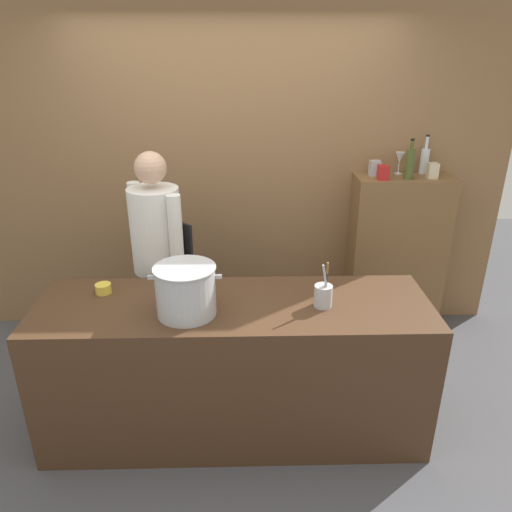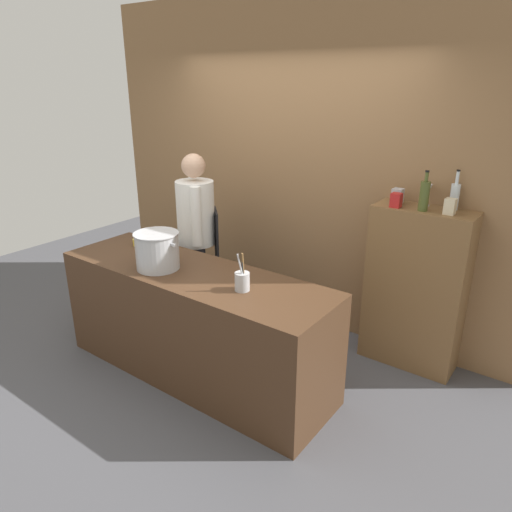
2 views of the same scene
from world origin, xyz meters
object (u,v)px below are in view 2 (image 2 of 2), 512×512
(chef, at_px, (197,230))
(wine_bottle_olive, at_px, (424,195))
(utensil_crock, at_px, (242,281))
(wine_glass_short, at_px, (427,190))
(butter_jar, at_px, (138,242))
(wine_bottle_clear, at_px, (455,196))
(stockpot_large, at_px, (157,251))
(spice_tin_silver, at_px, (397,196))
(spice_tin_red, at_px, (396,200))
(spice_tin_cream, at_px, (450,206))

(chef, distance_m, wine_bottle_olive, 1.98)
(utensil_crock, relative_size, wine_glass_short, 1.63)
(butter_jar, bearing_deg, utensil_crock, -8.56)
(butter_jar, xyz_separation_m, wine_glass_short, (2.08, 1.13, 0.53))
(wine_bottle_clear, bearing_deg, chef, -161.57)
(wine_bottle_clear, xyz_separation_m, wine_glass_short, (-0.20, -0.01, 0.01))
(wine_bottle_clear, bearing_deg, stockpot_large, -141.36)
(stockpot_large, xyz_separation_m, utensil_crock, (0.77, 0.06, -0.07))
(stockpot_large, bearing_deg, wine_bottle_olive, 37.92)
(spice_tin_silver, height_order, spice_tin_red, spice_tin_silver)
(stockpot_large, relative_size, spice_tin_silver, 3.39)
(spice_tin_silver, xyz_separation_m, spice_tin_red, (0.03, -0.12, -0.00))
(chef, relative_size, utensil_crock, 5.95)
(utensil_crock, xyz_separation_m, wine_bottle_olive, (0.81, 1.17, 0.49))
(wine_bottle_olive, bearing_deg, chef, -164.77)
(spice_tin_red, bearing_deg, stockpot_large, -138.67)
(spice_tin_silver, bearing_deg, utensil_crock, -114.25)
(spice_tin_silver, bearing_deg, spice_tin_cream, -10.90)
(chef, xyz_separation_m, spice_tin_cream, (2.03, 0.52, 0.43))
(utensil_crock, height_order, wine_bottle_clear, wine_bottle_clear)
(wine_glass_short, distance_m, spice_tin_silver, 0.22)
(stockpot_large, height_order, butter_jar, stockpot_large)
(butter_jar, bearing_deg, spice_tin_silver, 29.78)
(wine_bottle_clear, xyz_separation_m, spice_tin_cream, (0.01, -0.15, -0.05))
(utensil_crock, distance_m, spice_tin_silver, 1.45)
(butter_jar, bearing_deg, wine_glass_short, 28.56)
(butter_jar, height_order, spice_tin_red, spice_tin_red)
(stockpot_large, relative_size, spice_tin_red, 3.68)
(spice_tin_cream, bearing_deg, chef, -165.65)
(utensil_crock, distance_m, spice_tin_red, 1.36)
(stockpot_large, xyz_separation_m, spice_tin_silver, (1.34, 1.33, 0.36))
(chef, distance_m, butter_jar, 0.54)
(stockpot_large, bearing_deg, spice_tin_red, 41.33)
(wine_bottle_olive, height_order, wine_bottle_clear, same)
(butter_jar, height_order, wine_bottle_olive, wine_bottle_olive)
(wine_glass_short, relative_size, spice_tin_cream, 1.47)
(spice_tin_silver, bearing_deg, butter_jar, -150.22)
(wine_bottle_clear, xyz_separation_m, spice_tin_red, (-0.37, -0.19, -0.05))
(chef, xyz_separation_m, spice_tin_red, (1.64, 0.48, 0.43))
(stockpot_large, relative_size, butter_jar, 4.22)
(spice_tin_red, relative_size, spice_tin_cream, 0.94)
(utensil_crock, relative_size, spice_tin_cream, 2.40)
(butter_jar, height_order, spice_tin_silver, spice_tin_silver)
(spice_tin_cream, bearing_deg, wine_bottle_clear, 95.58)
(chef, relative_size, spice_tin_cream, 14.30)
(wine_bottle_clear, distance_m, spice_tin_cream, 0.16)
(chef, height_order, wine_bottle_olive, chef)
(spice_tin_silver, relative_size, spice_tin_red, 1.09)
(wine_glass_short, height_order, spice_tin_silver, wine_glass_short)
(wine_bottle_clear, relative_size, wine_glass_short, 1.76)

